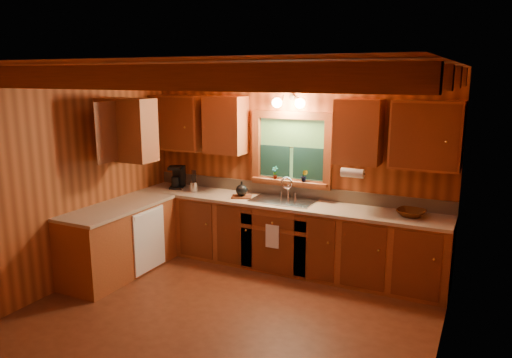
{
  "coord_description": "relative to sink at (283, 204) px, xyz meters",
  "views": [
    {
      "loc": [
        2.38,
        -4.06,
        2.5
      ],
      "look_at": [
        0.0,
        0.8,
        1.35
      ],
      "focal_mm": 34.09,
      "sensor_mm": 36.0,
      "label": 1
    }
  ],
  "objects": [
    {
      "name": "countertop",
      "position": [
        -0.48,
        -0.31,
        0.02
      ],
      "size": [
        4.2,
        2.24,
        0.04
      ],
      "color": "tan",
      "rests_on": "base_cabinets"
    },
    {
      "name": "upper_cabinets",
      "position": [
        -0.56,
        -0.18,
        0.98
      ],
      "size": [
        4.19,
        1.77,
        0.78
      ],
      "color": "brown",
      "rests_on": "room"
    },
    {
      "name": "cutting_board",
      "position": [
        -0.57,
        -0.07,
        0.06
      ],
      "size": [
        0.31,
        0.27,
        0.02
      ],
      "primitive_type": "cube",
      "rotation": [
        0.0,
        0.0,
        0.38
      ],
      "color": "#622B15",
      "rests_on": "countertop"
    },
    {
      "name": "dishwasher_panel",
      "position": [
        -1.47,
        -0.92,
        -0.43
      ],
      "size": [
        0.02,
        0.6,
        0.8
      ],
      "primitive_type": "cube",
      "color": "white",
      "rests_on": "base_cabinets"
    },
    {
      "name": "dish_towel",
      "position": [
        0.0,
        -0.34,
        -0.34
      ],
      "size": [
        0.18,
        0.01,
        0.3
      ],
      "primitive_type": "cube",
      "color": "white",
      "rests_on": "base_cabinets"
    },
    {
      "name": "sink",
      "position": [
        0.0,
        0.0,
        0.0
      ],
      "size": [
        0.82,
        0.48,
        0.43
      ],
      "color": "silver",
      "rests_on": "countertop"
    },
    {
      "name": "window",
      "position": [
        0.0,
        0.26,
        0.67
      ],
      "size": [
        1.12,
        0.08,
        1.0
      ],
      "color": "brown",
      "rests_on": "room"
    },
    {
      "name": "paper_towel_roll",
      "position": [
        0.92,
        -0.07,
        0.51
      ],
      "size": [
        0.27,
        0.11,
        0.11
      ],
      "primitive_type": "cylinder",
      "rotation": [
        0.0,
        1.57,
        0.0
      ],
      "color": "white",
      "rests_on": "upper_cabinets"
    },
    {
      "name": "window_sill",
      "position": [
        0.0,
        0.22,
        0.26
      ],
      "size": [
        1.06,
        0.14,
        0.04
      ],
      "primitive_type": "cube",
      "color": "brown",
      "rests_on": "room"
    },
    {
      "name": "potted_plant_right",
      "position": [
        0.21,
        0.2,
        0.36
      ],
      "size": [
        0.1,
        0.08,
        0.16
      ],
      "primitive_type": "imported",
      "rotation": [
        0.0,
        0.0,
        0.13
      ],
      "color": "#622B15",
      "rests_on": "window_sill"
    },
    {
      "name": "room",
      "position": [
        0.0,
        -1.6,
        0.44
      ],
      "size": [
        4.2,
        4.2,
        4.2
      ],
      "color": "#5C2A16",
      "rests_on": "ground"
    },
    {
      "name": "wicker_basket",
      "position": [
        1.61,
        0.01,
        0.08
      ],
      "size": [
        0.37,
        0.37,
        0.08
      ],
      "primitive_type": "imported",
      "rotation": [
        0.0,
        0.0,
        -0.14
      ],
      "color": "#48230C",
      "rests_on": "countertop"
    },
    {
      "name": "teakettle",
      "position": [
        -0.57,
        -0.07,
        0.15
      ],
      "size": [
        0.16,
        0.16,
        0.2
      ],
      "rotation": [
        0.0,
        0.0,
        0.1
      ],
      "color": "black",
      "rests_on": "cutting_board"
    },
    {
      "name": "potted_plant_left",
      "position": [
        -0.21,
        0.2,
        0.37
      ],
      "size": [
        0.1,
        0.08,
        0.17
      ],
      "primitive_type": "imported",
      "rotation": [
        0.0,
        0.0,
        -0.15
      ],
      "color": "#622B15",
      "rests_on": "window_sill"
    },
    {
      "name": "base_cabinets",
      "position": [
        -0.49,
        -0.32,
        -0.43
      ],
      "size": [
        4.2,
        2.22,
        0.86
      ],
      "color": "brown",
      "rests_on": "ground"
    },
    {
      "name": "utensil_crock",
      "position": [
        -1.34,
        -0.06,
        0.12
      ],
      "size": [
        0.11,
        0.11,
        0.31
      ],
      "rotation": [
        0.0,
        0.0,
        -0.16
      ],
      "color": "silver",
      "rests_on": "countertop"
    },
    {
      "name": "ceiling_beams",
      "position": [
        0.0,
        -1.6,
        1.63
      ],
      "size": [
        4.2,
        2.54,
        0.18
      ],
      "color": "brown",
      "rests_on": "room"
    },
    {
      "name": "coffee_maker",
      "position": [
        -1.68,
        0.04,
        0.2
      ],
      "size": [
        0.18,
        0.23,
        0.32
      ],
      "rotation": [
        0.0,
        0.0,
        0.41
      ],
      "color": "black",
      "rests_on": "countertop"
    },
    {
      "name": "backsplash",
      "position": [
        0.0,
        0.28,
        0.12
      ],
      "size": [
        4.2,
        0.02,
        0.16
      ],
      "primitive_type": "cube",
      "color": "tan",
      "rests_on": "room"
    },
    {
      "name": "wall_sconce",
      "position": [
        0.0,
        0.14,
        1.31
      ],
      "size": [
        0.45,
        0.21,
        0.17
      ],
      "color": "black",
      "rests_on": "room"
    }
  ]
}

